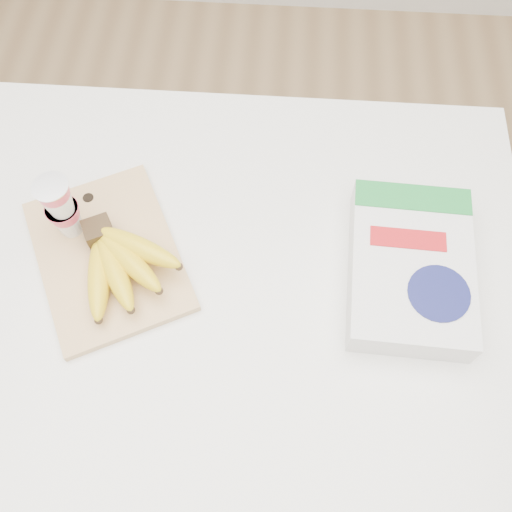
{
  "coord_description": "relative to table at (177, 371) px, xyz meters",
  "views": [
    {
      "loc": [
        0.23,
        -0.39,
        1.92
      ],
      "look_at": [
        0.2,
        0.06,
        1.06
      ],
      "focal_mm": 40.0,
      "sensor_mm": 36.0,
      "label": 1
    }
  ],
  "objects": [
    {
      "name": "cereal_box",
      "position": [
        0.46,
        0.06,
        0.54
      ],
      "size": [
        0.21,
        0.3,
        0.07
      ],
      "rotation": [
        0.0,
        0.0,
        -0.04
      ],
      "color": "silver",
      "rests_on": "table"
    },
    {
      "name": "table",
      "position": [
        0.0,
        0.0,
        0.0
      ],
      "size": [
        1.36,
        0.91,
        1.02
      ],
      "primitive_type": "cube",
      "color": "white",
      "rests_on": "ground"
    },
    {
      "name": "yogurt_stack",
      "position": [
        -0.13,
        0.1,
        0.6
      ],
      "size": [
        0.06,
        0.06,
        0.14
      ],
      "color": "white",
      "rests_on": "cutting_board"
    },
    {
      "name": "bananas",
      "position": [
        -0.03,
        0.03,
        0.55
      ],
      "size": [
        0.19,
        0.2,
        0.07
      ],
      "color": "#382816",
      "rests_on": "cutting_board"
    },
    {
      "name": "cutting_board",
      "position": [
        -0.07,
        0.06,
        0.52
      ],
      "size": [
        0.35,
        0.39,
        0.02
      ],
      "primitive_type": "cube",
      "rotation": [
        0.0,
        0.0,
        0.47
      ],
      "color": "tan",
      "rests_on": "table"
    },
    {
      "name": "room",
      "position": [
        0.0,
        0.0,
        0.84
      ],
      "size": [
        4.0,
        4.0,
        4.0
      ],
      "color": "tan",
      "rests_on": "ground"
    }
  ]
}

